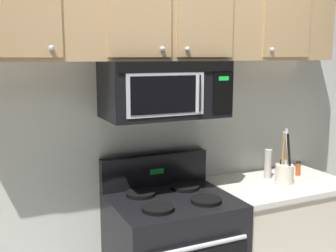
{
  "coord_description": "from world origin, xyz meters",
  "views": [
    {
      "loc": [
        -1.04,
        -1.78,
        1.78
      ],
      "look_at": [
        0.0,
        0.49,
        1.35
      ],
      "focal_mm": 43.65,
      "sensor_mm": 36.0,
      "label": 1
    }
  ],
  "objects_px": {
    "over_range_microwave": "(165,89)",
    "spice_jar": "(298,168)",
    "utensil_crock_cream": "(285,170)",
    "pepper_mill": "(268,164)",
    "salt_shaker": "(285,166)"
  },
  "relations": [
    {
      "from": "pepper_mill",
      "to": "spice_jar",
      "type": "height_order",
      "value": "pepper_mill"
    },
    {
      "from": "utensil_crock_cream",
      "to": "salt_shaker",
      "type": "height_order",
      "value": "utensil_crock_cream"
    },
    {
      "from": "over_range_microwave",
      "to": "spice_jar",
      "type": "relative_size",
      "value": 6.95
    },
    {
      "from": "utensil_crock_cream",
      "to": "pepper_mill",
      "type": "relative_size",
      "value": 1.82
    },
    {
      "from": "pepper_mill",
      "to": "salt_shaker",
      "type": "bearing_deg",
      "value": 17.08
    },
    {
      "from": "salt_shaker",
      "to": "pepper_mill",
      "type": "relative_size",
      "value": 0.46
    },
    {
      "from": "utensil_crock_cream",
      "to": "spice_jar",
      "type": "height_order",
      "value": "utensil_crock_cream"
    },
    {
      "from": "salt_shaker",
      "to": "spice_jar",
      "type": "distance_m",
      "value": 0.11
    },
    {
      "from": "utensil_crock_cream",
      "to": "salt_shaker",
      "type": "distance_m",
      "value": 0.29
    },
    {
      "from": "utensil_crock_cream",
      "to": "pepper_mill",
      "type": "distance_m",
      "value": 0.15
    },
    {
      "from": "utensil_crock_cream",
      "to": "salt_shaker",
      "type": "xyz_separation_m",
      "value": [
        0.19,
        0.22,
        -0.04
      ]
    },
    {
      "from": "over_range_microwave",
      "to": "spice_jar",
      "type": "bearing_deg",
      "value": -2.86
    },
    {
      "from": "utensil_crock_cream",
      "to": "pepper_mill",
      "type": "height_order",
      "value": "utensil_crock_cream"
    },
    {
      "from": "salt_shaker",
      "to": "spice_jar",
      "type": "height_order",
      "value": "spice_jar"
    },
    {
      "from": "over_range_microwave",
      "to": "salt_shaker",
      "type": "height_order",
      "value": "over_range_microwave"
    }
  ]
}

